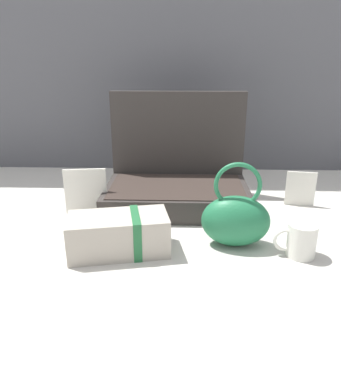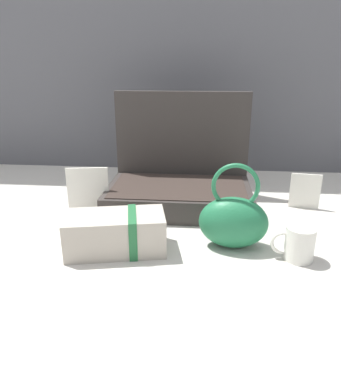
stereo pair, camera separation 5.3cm
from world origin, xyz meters
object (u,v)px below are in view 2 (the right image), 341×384
open_suitcase (180,181)px  poster_card_right (305,191)px  info_card_left (88,191)px  cream_toiletry_bag (117,233)px  coffee_mug (298,243)px  teal_pouch_handbag (233,220)px

open_suitcase → poster_card_right: size_ratio=3.99×
open_suitcase → info_card_left: open_suitcase is taller
info_card_left → poster_card_right: 0.69m
cream_toiletry_bag → poster_card_right: bearing=31.3°
coffee_mug → poster_card_right: bearing=74.0°
open_suitcase → info_card_left: bearing=-158.6°
open_suitcase → coffee_mug: 0.46m
teal_pouch_handbag → coffee_mug: 0.16m
cream_toiletry_bag → coffee_mug: 0.45m
poster_card_right → coffee_mug: bearing=-98.1°
teal_pouch_handbag → open_suitcase: bearing=118.0°
coffee_mug → poster_card_right: 0.35m
cream_toiletry_bag → poster_card_right: 0.63m
open_suitcase → teal_pouch_handbag: size_ratio=2.05×
teal_pouch_handbag → coffee_mug: bearing=-18.4°
info_card_left → poster_card_right: size_ratio=1.28×
open_suitcase → poster_card_right: open_suitcase is taller
teal_pouch_handbag → info_card_left: size_ratio=1.52×
teal_pouch_handbag → poster_card_right: teal_pouch_handbag is taller
cream_toiletry_bag → coffee_mug: (0.45, -0.01, -0.01)m
cream_toiletry_bag → open_suitcase: bearing=68.1°
teal_pouch_handbag → coffee_mug: size_ratio=2.13×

